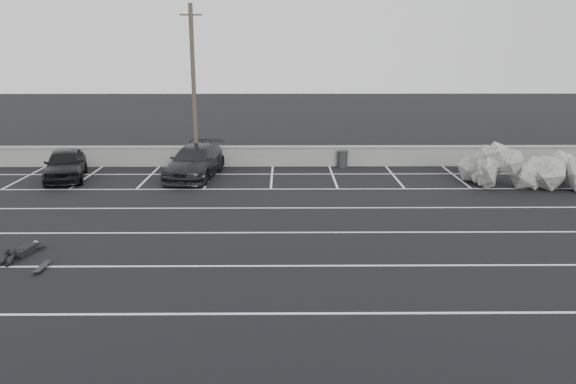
{
  "coord_description": "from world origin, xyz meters",
  "views": [
    {
      "loc": [
        1.57,
        -15.24,
        6.22
      ],
      "look_at": [
        1.74,
        4.68,
        1.0
      ],
      "focal_mm": 35.0,
      "sensor_mm": 36.0,
      "label": 1
    }
  ],
  "objects_px": {
    "utility_pole": "(194,88)",
    "person": "(26,246)",
    "trash_bin": "(343,159)",
    "car_left": "(65,164)",
    "car_right": "(195,162)",
    "skateboard": "(42,267)",
    "riprap_pile": "(521,172)"
  },
  "relations": [
    {
      "from": "car_right",
      "to": "riprap_pile",
      "type": "xyz_separation_m",
      "value": [
        15.14,
        -1.75,
        -0.13
      ]
    },
    {
      "from": "utility_pole",
      "to": "car_left",
      "type": "bearing_deg",
      "value": -159.79
    },
    {
      "from": "car_left",
      "to": "riprap_pile",
      "type": "xyz_separation_m",
      "value": [
        21.25,
        -1.35,
        -0.12
      ]
    },
    {
      "from": "skateboard",
      "to": "trash_bin",
      "type": "bearing_deg",
      "value": 55.13
    },
    {
      "from": "car_right",
      "to": "skateboard",
      "type": "bearing_deg",
      "value": -95.8
    },
    {
      "from": "car_right",
      "to": "utility_pole",
      "type": "relative_size",
      "value": 0.63
    },
    {
      "from": "riprap_pile",
      "to": "skateboard",
      "type": "bearing_deg",
      "value": -150.91
    },
    {
      "from": "car_left",
      "to": "trash_bin",
      "type": "bearing_deg",
      "value": -3.99
    },
    {
      "from": "utility_pole",
      "to": "riprap_pile",
      "type": "distance_m",
      "value": 16.12
    },
    {
      "from": "riprap_pile",
      "to": "person",
      "type": "bearing_deg",
      "value": -155.6
    },
    {
      "from": "utility_pole",
      "to": "person",
      "type": "distance_m",
      "value": 13.15
    },
    {
      "from": "trash_bin",
      "to": "riprap_pile",
      "type": "height_order",
      "value": "riprap_pile"
    },
    {
      "from": "person",
      "to": "car_right",
      "type": "bearing_deg",
      "value": 79.41
    },
    {
      "from": "person",
      "to": "skateboard",
      "type": "xyz_separation_m",
      "value": [
        1.02,
        -1.36,
        -0.15
      ]
    },
    {
      "from": "car_left",
      "to": "person",
      "type": "xyz_separation_m",
      "value": [
        2.45,
        -9.88,
        -0.51
      ]
    },
    {
      "from": "trash_bin",
      "to": "riprap_pile",
      "type": "relative_size",
      "value": 0.15
    },
    {
      "from": "car_left",
      "to": "trash_bin",
      "type": "height_order",
      "value": "car_left"
    },
    {
      "from": "person",
      "to": "skateboard",
      "type": "height_order",
      "value": "person"
    },
    {
      "from": "car_right",
      "to": "utility_pole",
      "type": "distance_m",
      "value": 3.84
    },
    {
      "from": "riprap_pile",
      "to": "car_right",
      "type": "bearing_deg",
      "value": 173.39
    },
    {
      "from": "utility_pole",
      "to": "skateboard",
      "type": "bearing_deg",
      "value": -100.33
    },
    {
      "from": "person",
      "to": "trash_bin",
      "type": "bearing_deg",
      "value": 57.41
    },
    {
      "from": "utility_pole",
      "to": "trash_bin",
      "type": "bearing_deg",
      "value": 3.02
    },
    {
      "from": "utility_pole",
      "to": "skateboard",
      "type": "relative_size",
      "value": 10.94
    },
    {
      "from": "car_left",
      "to": "trash_bin",
      "type": "xyz_separation_m",
      "value": [
        13.5,
        2.58,
        -0.29
      ]
    },
    {
      "from": "person",
      "to": "skateboard",
      "type": "distance_m",
      "value": 1.71
    },
    {
      "from": "trash_bin",
      "to": "skateboard",
      "type": "distance_m",
      "value": 17.08
    },
    {
      "from": "car_left",
      "to": "person",
      "type": "distance_m",
      "value": 10.19
    },
    {
      "from": "skateboard",
      "to": "person",
      "type": "bearing_deg",
      "value": 127.98
    },
    {
      "from": "trash_bin",
      "to": "car_left",
      "type": "bearing_deg",
      "value": -169.18
    },
    {
      "from": "car_right",
      "to": "utility_pole",
      "type": "height_order",
      "value": "utility_pole"
    },
    {
      "from": "car_left",
      "to": "riprap_pile",
      "type": "height_order",
      "value": "riprap_pile"
    }
  ]
}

